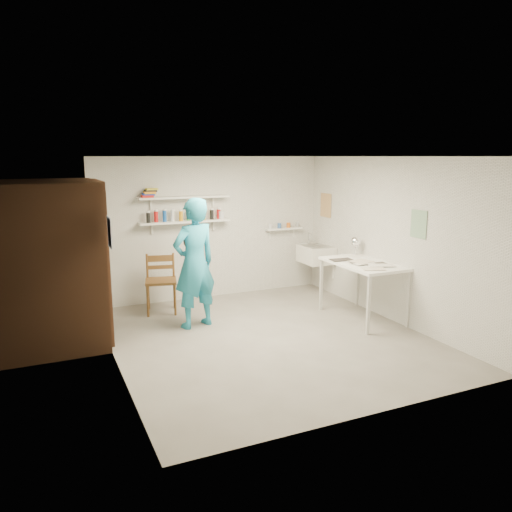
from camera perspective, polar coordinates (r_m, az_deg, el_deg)
name	(u,v)px	position (r m, az deg, el deg)	size (l,w,h in m)	color
floor	(268,338)	(6.82, 1.40, -9.37)	(4.00, 4.50, 0.02)	slate
ceiling	(269,156)	(6.38, 1.50, 11.40)	(4.00, 4.50, 0.02)	silver
wall_back	(211,228)	(8.56, -5.13, 3.21)	(4.00, 0.02, 2.40)	silver
wall_front	(378,293)	(4.62, 13.72, -4.08)	(4.00, 0.02, 2.40)	silver
wall_left	(110,264)	(5.92, -16.36, -0.83)	(0.02, 4.50, 2.40)	silver
wall_right	(392,240)	(7.57, 15.29, 1.80)	(0.02, 4.50, 2.40)	silver
doorway_recess	(101,263)	(6.99, -17.33, -0.76)	(0.02, 0.90, 2.00)	black
corridor_box	(43,264)	(6.94, -23.17, -0.84)	(1.40, 1.50, 2.10)	brown
door_lintel	(97,184)	(6.86, -17.68, 7.86)	(0.06, 1.05, 0.10)	brown
door_jamb_near	(108,270)	(6.51, -16.60, -1.59)	(0.06, 0.10, 2.00)	brown
door_jamb_far	(98,256)	(7.48, -17.66, -0.02)	(0.06, 0.10, 2.00)	brown
shelf_lower	(185,222)	(8.27, -8.13, 3.91)	(1.50, 0.22, 0.03)	white
shelf_upper	(184,197)	(8.23, -8.20, 6.67)	(1.50, 0.22, 0.03)	white
ledge_shelf	(284,229)	(9.02, 3.21, 3.14)	(0.70, 0.14, 0.03)	white
poster_left	(109,232)	(5.92, -16.40, 2.59)	(0.01, 0.28, 0.36)	#334C7F
poster_right_a	(326,205)	(8.97, 7.98, 5.76)	(0.01, 0.34, 0.42)	#995933
poster_right_b	(419,224)	(7.11, 18.09, 3.48)	(0.01, 0.30, 0.38)	#3F724C
belfast_sink	(316,254)	(8.88, 6.87, 0.19)	(0.48, 0.60, 0.30)	white
man	(194,263)	(7.06, -7.04, -0.84)	(0.67, 0.44, 1.85)	#2598BC
wall_clock	(194,239)	(7.22, -7.13, 1.91)	(0.33, 0.33, 0.04)	#F3F4A6
wooden_chair	(161,281)	(7.87, -10.82, -2.83)	(0.47, 0.45, 1.01)	brown
work_table	(363,291)	(7.63, 12.10, -3.89)	(0.78, 1.30, 0.86)	white
desk_lamp	(356,241)	(8.03, 11.34, 1.65)	(0.16, 0.16, 0.16)	white
spray_cans	(185,216)	(8.26, -8.15, 4.59)	(1.32, 0.06, 0.17)	black
book_stack	(150,193)	(8.09, -12.06, 7.06)	(0.26, 0.14, 0.14)	red
ledge_pots	(284,225)	(9.01, 3.21, 3.52)	(0.48, 0.07, 0.09)	silver
papers	(364,261)	(7.53, 12.24, -0.60)	(0.30, 0.22, 0.03)	silver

